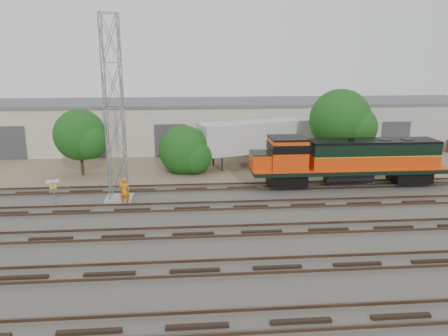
{
  "coord_description": "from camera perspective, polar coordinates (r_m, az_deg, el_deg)",
  "views": [
    {
      "loc": [
        -4.21,
        -26.56,
        9.9
      ],
      "look_at": [
        -1.63,
        4.0,
        2.2
      ],
      "focal_mm": 35.0,
      "sensor_mm": 36.0,
      "label": 1
    }
  ],
  "objects": [
    {
      "name": "signal_tower",
      "position": [
        31.21,
        -14.13,
        6.95
      ],
      "size": [
        1.89,
        1.89,
        12.8
      ],
      "rotation": [
        0.0,
        0.0,
        0.0
      ],
      "color": "gray",
      "rests_on": "ground"
    },
    {
      "name": "tree_west",
      "position": [
        39.28,
        -18.04,
        3.94
      ],
      "size": [
        4.62,
        4.4,
        5.76
      ],
      "color": "#382619",
      "rests_on": "ground"
    },
    {
      "name": "dirt_strip",
      "position": [
        42.93,
        0.93,
        0.77
      ],
      "size": [
        80.0,
        16.0,
        0.02
      ],
      "primitive_type": "cube",
      "color": "#726047",
      "rests_on": "ground"
    },
    {
      "name": "tree_mid",
      "position": [
        38.9,
        -4.9,
        2.11
      ],
      "size": [
        4.7,
        4.47,
        4.47
      ],
      "color": "#382619",
      "rests_on": "ground"
    },
    {
      "name": "semi_trailer",
      "position": [
        42.24,
        6.13,
        4.11
      ],
      "size": [
        13.76,
        6.98,
        4.19
      ],
      "rotation": [
        0.0,
        0.0,
        0.33
      ],
      "color": "silver",
      "rests_on": "ground"
    },
    {
      "name": "warehouse",
      "position": [
        50.24,
        0.08,
        5.8
      ],
      "size": [
        58.4,
        10.4,
        5.3
      ],
      "color": "beige",
      "rests_on": "ground"
    },
    {
      "name": "ground",
      "position": [
        28.66,
        3.94,
        -6.15
      ],
      "size": [
        140.0,
        140.0,
        0.0
      ],
      "primitive_type": "plane",
      "color": "#47423A",
      "rests_on": "ground"
    },
    {
      "name": "tracks",
      "position": [
        25.87,
        4.96,
        -8.27
      ],
      "size": [
        80.0,
        20.4,
        0.28
      ],
      "color": "black",
      "rests_on": "ground"
    },
    {
      "name": "worker",
      "position": [
        31.11,
        -12.86,
        -2.96
      ],
      "size": [
        0.72,
        0.49,
        1.93
      ],
      "primitive_type": "imported",
      "rotation": [
        0.0,
        0.0,
        3.18
      ],
      "color": "orange",
      "rests_on": "ground"
    },
    {
      "name": "tree_east",
      "position": [
        40.18,
        15.41,
        5.85
      ],
      "size": [
        5.72,
        5.45,
        7.35
      ],
      "color": "#382619",
      "rests_on": "ground"
    },
    {
      "name": "locomotive",
      "position": [
        35.7,
        15.69,
        1.08
      ],
      "size": [
        15.65,
        2.75,
        3.76
      ],
      "color": "black",
      "rests_on": "tracks"
    },
    {
      "name": "sign_post",
      "position": [
        31.53,
        -21.42,
        -2.47
      ],
      "size": [
        0.82,
        0.28,
        2.06
      ],
      "color": "gray",
      "rests_on": "ground"
    }
  ]
}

